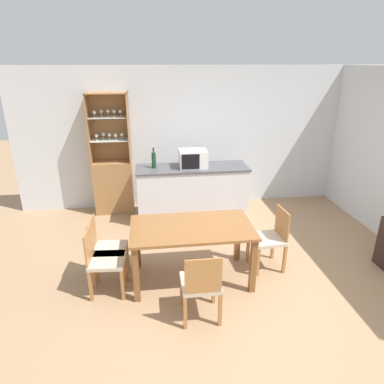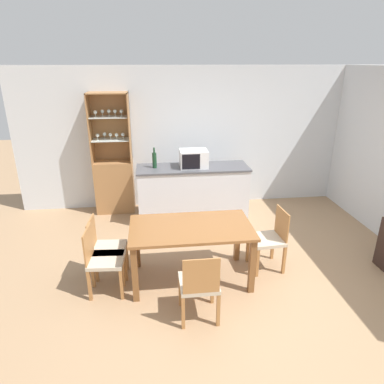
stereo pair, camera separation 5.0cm
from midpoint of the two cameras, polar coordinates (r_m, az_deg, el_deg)
The scene contains 11 objects.
ground_plane at distance 4.55m, azimuth 7.47°, elevation -14.32°, with size 18.00×18.00×0.00m, color #A37F5B.
wall_back at distance 6.43m, azimuth 2.33°, elevation 9.00°, with size 6.80×0.06×2.55m.
kitchen_counter at distance 5.93m, azimuth 0.37°, elevation -0.15°, with size 1.89×0.62×0.94m.
display_cabinet at distance 6.34m, azimuth -12.61°, elevation 2.35°, with size 0.68×0.39×2.13m.
dining_table at distance 4.22m, azimuth 0.17°, elevation -7.04°, with size 1.49×0.84×0.74m.
dining_chair_side_left_far at distance 4.45m, azimuth -13.89°, elevation -9.13°, with size 0.43×0.43×0.83m.
dining_chair_side_left_near at distance 4.23m, azimuth -14.26°, elevation -10.84°, with size 0.43×0.43×0.83m.
dining_chair_head_near at distance 3.71m, azimuth 1.60°, elevation -15.15°, with size 0.41×0.41×0.83m.
dining_chair_side_right_far at distance 4.66m, azimuth 13.12°, elevation -7.58°, with size 0.43×0.43×0.83m.
microwave at distance 5.73m, azimuth 0.51°, elevation 5.58°, with size 0.46×0.37×0.29m.
wine_bottle at distance 5.72m, azimuth -6.03°, elevation 5.36°, with size 0.07×0.07×0.34m.
Camera 2 is at (-0.98, -3.58, 2.62)m, focal length 32.00 mm.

